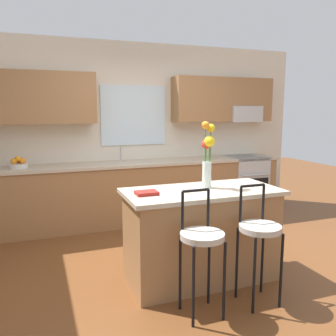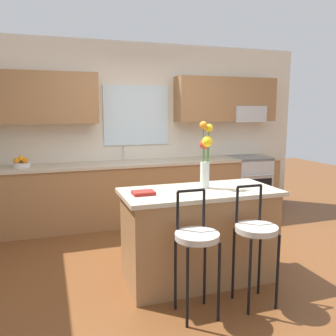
{
  "view_description": "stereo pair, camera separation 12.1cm",
  "coord_description": "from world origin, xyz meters",
  "px_view_note": "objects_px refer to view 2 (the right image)",
  "views": [
    {
      "loc": [
        -1.43,
        -3.36,
        1.68
      ],
      "look_at": [
        0.03,
        0.55,
        1.0
      ],
      "focal_mm": 37.82,
      "sensor_mm": 36.0,
      "label": 1
    },
    {
      "loc": [
        -1.31,
        -3.4,
        1.68
      ],
      "look_at": [
        0.03,
        0.55,
        1.0
      ],
      "focal_mm": 37.82,
      "sensor_mm": 36.0,
      "label": 2
    }
  ],
  "objects_px": {
    "bar_stool_near": "(197,242)",
    "oven_range": "(248,184)",
    "kitchen_island": "(199,235)",
    "fruit_bowl_oranges": "(21,163)",
    "bar_stool_middle": "(256,234)",
    "flower_vase": "(206,154)",
    "cookbook": "(143,193)"
  },
  "relations": [
    {
      "from": "bar_stool_middle",
      "to": "fruit_bowl_oranges",
      "type": "height_order",
      "value": "fruit_bowl_oranges"
    },
    {
      "from": "kitchen_island",
      "to": "cookbook",
      "type": "distance_m",
      "value": 0.74
    },
    {
      "from": "kitchen_island",
      "to": "bar_stool_near",
      "type": "xyz_separation_m",
      "value": [
        -0.28,
        -0.57,
        0.17
      ]
    },
    {
      "from": "oven_range",
      "to": "bar_stool_near",
      "type": "height_order",
      "value": "bar_stool_near"
    },
    {
      "from": "kitchen_island",
      "to": "bar_stool_near",
      "type": "relative_size",
      "value": 1.46
    },
    {
      "from": "bar_stool_near",
      "to": "bar_stool_middle",
      "type": "xyz_separation_m",
      "value": [
        0.55,
        0.0,
        0.0
      ]
    },
    {
      "from": "kitchen_island",
      "to": "cookbook",
      "type": "bearing_deg",
      "value": -179.18
    },
    {
      "from": "kitchen_island",
      "to": "flower_vase",
      "type": "xyz_separation_m",
      "value": [
        0.09,
        0.07,
        0.8
      ]
    },
    {
      "from": "oven_range",
      "to": "fruit_bowl_oranges",
      "type": "height_order",
      "value": "fruit_bowl_oranges"
    },
    {
      "from": "oven_range",
      "to": "bar_stool_near",
      "type": "xyz_separation_m",
      "value": [
        -2.04,
        -2.57,
        0.18
      ]
    },
    {
      "from": "bar_stool_near",
      "to": "oven_range",
      "type": "bearing_deg",
      "value": 51.57
    },
    {
      "from": "bar_stool_near",
      "to": "fruit_bowl_oranges",
      "type": "bearing_deg",
      "value": 119.18
    },
    {
      "from": "bar_stool_middle",
      "to": "fruit_bowl_oranges",
      "type": "xyz_separation_m",
      "value": [
        -2.0,
        2.6,
        0.34
      ]
    },
    {
      "from": "oven_range",
      "to": "kitchen_island",
      "type": "xyz_separation_m",
      "value": [
        -1.77,
        -2.0,
        0.0
      ]
    },
    {
      "from": "oven_range",
      "to": "kitchen_island",
      "type": "height_order",
      "value": "same"
    },
    {
      "from": "oven_range",
      "to": "cookbook",
      "type": "relative_size",
      "value": 4.6
    },
    {
      "from": "fruit_bowl_oranges",
      "to": "bar_stool_near",
      "type": "bearing_deg",
      "value": -60.82
    },
    {
      "from": "kitchen_island",
      "to": "fruit_bowl_oranges",
      "type": "bearing_deg",
      "value": 130.4
    },
    {
      "from": "oven_range",
      "to": "fruit_bowl_oranges",
      "type": "bearing_deg",
      "value": 179.54
    },
    {
      "from": "bar_stool_near",
      "to": "cookbook",
      "type": "height_order",
      "value": "bar_stool_near"
    },
    {
      "from": "bar_stool_middle",
      "to": "fruit_bowl_oranges",
      "type": "bearing_deg",
      "value": 127.59
    },
    {
      "from": "cookbook",
      "to": "bar_stool_near",
      "type": "bearing_deg",
      "value": -62.72
    },
    {
      "from": "bar_stool_near",
      "to": "fruit_bowl_oranges",
      "type": "distance_m",
      "value": 3.0
    },
    {
      "from": "bar_stool_middle",
      "to": "fruit_bowl_oranges",
      "type": "relative_size",
      "value": 4.34
    },
    {
      "from": "kitchen_island",
      "to": "bar_stool_middle",
      "type": "xyz_separation_m",
      "value": [
        0.28,
        -0.57,
        0.17
      ]
    },
    {
      "from": "oven_range",
      "to": "kitchen_island",
      "type": "bearing_deg",
      "value": -131.44
    },
    {
      "from": "fruit_bowl_oranges",
      "to": "cookbook",
      "type": "bearing_deg",
      "value": -60.31
    },
    {
      "from": "cookbook",
      "to": "fruit_bowl_oranges",
      "type": "relative_size",
      "value": 0.83
    },
    {
      "from": "oven_range",
      "to": "bar_stool_middle",
      "type": "xyz_separation_m",
      "value": [
        -1.49,
        -2.57,
        0.18
      ]
    },
    {
      "from": "flower_vase",
      "to": "fruit_bowl_oranges",
      "type": "bearing_deg",
      "value": 132.73
    },
    {
      "from": "bar_stool_middle",
      "to": "oven_range",
      "type": "bearing_deg",
      "value": 59.9
    },
    {
      "from": "kitchen_island",
      "to": "bar_stool_middle",
      "type": "bearing_deg",
      "value": -64.33
    }
  ]
}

